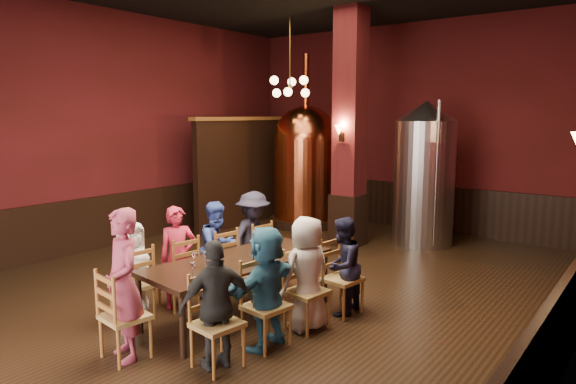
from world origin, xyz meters
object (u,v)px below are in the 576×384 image
Objects in this scene: person_2 at (218,248)px; rose_vase at (304,233)px; person_0 at (132,271)px; person_1 at (178,257)px; steel_vessel at (424,173)px; dining_table at (239,264)px; copper_kettle at (306,164)px.

person_2 is 4.40× the size of rose_vase.
person_2 reaches higher than person_0.
steel_vessel is (1.27, 5.15, 0.72)m from person_1.
person_0 reaches higher than dining_table.
copper_kettle is at bearing 7.14° from person_0.
rose_vase is at bearing -55.33° from copper_kettle.
steel_vessel reaches higher than dining_table.
dining_table is 1.99× the size of person_0.
copper_kettle is 1.38× the size of steel_vessel.
rose_vase is (-0.07, -3.96, -0.45)m from steel_vessel.
person_0 is 4.17× the size of rose_vase.
copper_kettle reaches higher than rose_vase.
steel_vessel reaches higher than person_2.
person_2 reaches higher than rose_vase.
steel_vessel is (1.36, 5.81, 0.77)m from person_0.
person_1 is at bearing -135.33° from rose_vase.
rose_vase is at bearing -17.95° from person_1.
copper_kettle is at bearing 123.99° from dining_table.
person_2 is 4.70m from steel_vessel.
copper_kettle is 2.87m from steel_vessel.
dining_table is 1.05m from rose_vase.
dining_table is 0.91m from person_2.
rose_vase is (1.11, 0.53, 0.28)m from person_2.
person_1 is 1.70m from rose_vase.
dining_table is at bearing -94.44° from steel_vessel.
steel_vessel is at bearing -1.63° from copper_kettle.
steel_vessel is at bearing 88.94° from rose_vase.
person_1 is at bearing -103.85° from steel_vessel.
dining_table is 8.29× the size of rose_vase.
rose_vase is (1.28, 1.85, 0.32)m from person_0.
copper_kettle reaches higher than person_1.
person_2 is at bearing -104.74° from steel_vessel.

